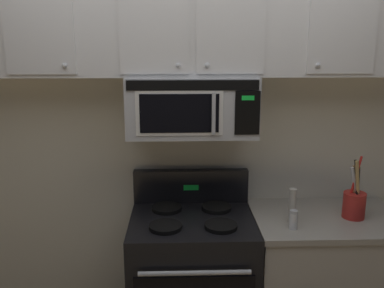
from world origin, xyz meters
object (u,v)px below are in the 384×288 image
at_px(utensil_crock_red, 354,202).
at_px(salt_shaker, 293,220).
at_px(stove_range, 192,281).
at_px(over_range_microwave, 192,106).
at_px(pepper_mill, 292,206).

distance_m(utensil_crock_red, salt_shaker, 0.44).
relative_size(stove_range, utensil_crock_red, 2.87).
bearing_deg(stove_range, utensil_crock_red, -1.25).
relative_size(over_range_microwave, salt_shaker, 6.77).
bearing_deg(utensil_crock_red, stove_range, 178.75).
relative_size(salt_shaker, pepper_mill, 0.53).
xyz_separation_m(over_range_microwave, pepper_mill, (0.59, -0.20, -0.57)).
xyz_separation_m(utensil_crock_red, salt_shaker, (-0.41, -0.15, -0.05)).
bearing_deg(over_range_microwave, stove_range, -89.86).
bearing_deg(stove_range, over_range_microwave, 90.14).
bearing_deg(pepper_mill, over_range_microwave, 161.52).
bearing_deg(pepper_mill, utensil_crock_red, 8.44).
bearing_deg(stove_range, pepper_mill, -7.77).
bearing_deg(pepper_mill, salt_shaker, -99.87).
relative_size(over_range_microwave, utensil_crock_red, 1.95).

